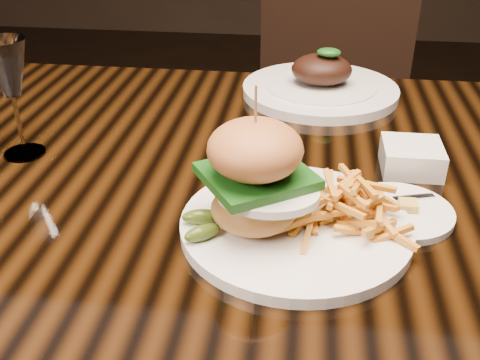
# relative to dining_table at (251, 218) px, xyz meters

# --- Properties ---
(dining_table) EXTENTS (1.60, 0.90, 0.75)m
(dining_table) POSITION_rel_dining_table_xyz_m (0.00, 0.00, 0.00)
(dining_table) COLOR black
(dining_table) RESTS_ON ground
(burger_plate) EXTENTS (0.28, 0.28, 0.19)m
(burger_plate) POSITION_rel_dining_table_xyz_m (0.06, -0.14, 0.12)
(burger_plate) COLOR white
(burger_plate) RESTS_ON dining_table
(side_saucer) EXTENTS (0.14, 0.14, 0.02)m
(side_saucer) POSITION_rel_dining_table_xyz_m (0.20, -0.08, 0.08)
(side_saucer) COLOR white
(side_saucer) RESTS_ON dining_table
(ramekin) EXTENTS (0.09, 0.09, 0.04)m
(ramekin) POSITION_rel_dining_table_xyz_m (0.23, 0.05, 0.10)
(ramekin) COLOR white
(ramekin) RESTS_ON dining_table
(wine_glass) EXTENTS (0.07, 0.07, 0.18)m
(wine_glass) POSITION_rel_dining_table_xyz_m (-0.36, 0.02, 0.21)
(wine_glass) COLOR white
(wine_glass) RESTS_ON dining_table
(far_dish) EXTENTS (0.30, 0.30, 0.10)m
(far_dish) POSITION_rel_dining_table_xyz_m (0.10, 0.34, 0.09)
(far_dish) COLOR white
(far_dish) RESTS_ON dining_table
(chair_far) EXTENTS (0.51, 0.51, 0.95)m
(chair_far) POSITION_rel_dining_table_xyz_m (0.14, 0.89, -0.13)
(chair_far) COLOR black
(chair_far) RESTS_ON ground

